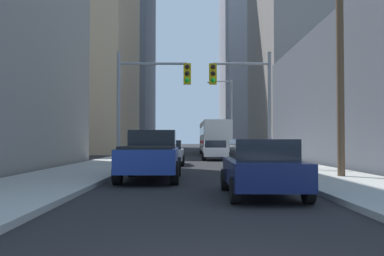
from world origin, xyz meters
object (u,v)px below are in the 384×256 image
at_px(city_bus, 214,137).
at_px(traffic_signal_near_right, 244,91).
at_px(pickup_truck_blue, 151,155).
at_px(sedan_navy, 262,167).
at_px(sedan_white, 215,150).
at_px(traffic_signal_near_left, 150,90).
at_px(sedan_silver, 169,152).

height_order(city_bus, traffic_signal_near_right, traffic_signal_near_right).
distance_m(city_bus, pickup_truck_blue, 27.06).
bearing_deg(traffic_signal_near_right, sedan_navy, -94.78).
xyz_separation_m(city_bus, sedan_navy, (-0.63, -31.56, -1.16)).
distance_m(pickup_truck_blue, traffic_signal_near_right, 7.31).
bearing_deg(sedan_white, traffic_signal_near_left, -109.52).
relative_size(traffic_signal_near_left, traffic_signal_near_right, 1.00).
bearing_deg(city_bus, traffic_signal_near_right, -89.45).
distance_m(traffic_signal_near_left, traffic_signal_near_right, 4.74).
relative_size(sedan_navy, traffic_signal_near_right, 0.71).
distance_m(sedan_navy, sedan_white, 21.09).
xyz_separation_m(city_bus, pickup_truck_blue, (-4.01, -26.75, -1.00)).
distance_m(sedan_silver, traffic_signal_near_left, 5.80).
bearing_deg(pickup_truck_blue, traffic_signal_near_left, 95.82).
bearing_deg(sedan_navy, city_bus, 88.87).
xyz_separation_m(traffic_signal_near_left, traffic_signal_near_right, (4.74, -0.00, -0.03)).
height_order(city_bus, traffic_signal_near_left, traffic_signal_near_left).
xyz_separation_m(sedan_silver, traffic_signal_near_right, (4.03, -4.74, 3.24)).
bearing_deg(sedan_navy, pickup_truck_blue, 125.13).
height_order(traffic_signal_near_left, traffic_signal_near_right, same).
distance_m(sedan_navy, traffic_signal_near_right, 10.48).
height_order(sedan_silver, traffic_signal_near_left, traffic_signal_near_left).
relative_size(city_bus, pickup_truck_blue, 2.13).
distance_m(pickup_truck_blue, sedan_white, 16.64).
xyz_separation_m(sedan_silver, sedan_white, (3.25, 6.43, 0.00)).
bearing_deg(traffic_signal_near_left, sedan_white, 70.48).
distance_m(sedan_silver, sedan_white, 7.20).
height_order(pickup_truck_blue, traffic_signal_near_right, traffic_signal_near_right).
height_order(sedan_white, traffic_signal_near_right, traffic_signal_near_right).
relative_size(pickup_truck_blue, sedan_silver, 1.28).
relative_size(city_bus, traffic_signal_near_left, 1.92).
bearing_deg(sedan_silver, traffic_signal_near_left, -98.53).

